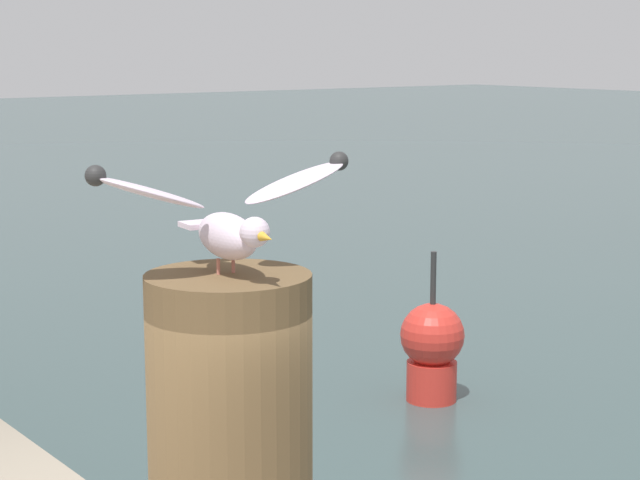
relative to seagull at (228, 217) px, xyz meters
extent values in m
cylinder|color=#C67360|center=(-0.02, -0.02, -0.11)|extent=(0.01, 0.01, 0.04)
cylinder|color=#C67360|center=(-0.01, 0.02, -0.11)|extent=(0.01, 0.01, 0.04)
ellipsoid|color=silver|center=(0.00, 0.00, -0.04)|extent=(0.24, 0.12, 0.10)
sphere|color=silver|center=(0.13, -0.01, -0.01)|extent=(0.06, 0.06, 0.06)
cone|color=gold|center=(0.18, -0.02, -0.02)|extent=(0.05, 0.02, 0.02)
cube|color=silver|center=(-0.15, 0.02, -0.04)|extent=(0.08, 0.09, 0.01)
ellipsoid|color=silver|center=(-0.03, -0.17, 0.06)|extent=(0.15, 0.26, 0.10)
sphere|color=#2E2E2E|center=(-0.05, -0.28, 0.10)|extent=(0.04, 0.04, 0.04)
ellipsoid|color=silver|center=(0.01, 0.17, 0.06)|extent=(0.15, 0.26, 0.10)
sphere|color=#2E2E2E|center=(0.02, 0.29, 0.10)|extent=(0.04, 0.04, 0.04)
cylinder|color=red|center=(-4.99, 5.15, -2.54)|extent=(0.44, 0.44, 0.35)
sphere|color=red|center=(-4.99, 5.15, -2.13)|extent=(0.56, 0.56, 0.56)
cylinder|color=#2D2D2D|center=(-4.99, 5.15, -1.64)|extent=(0.05, 0.05, 0.50)
camera|label=1|loc=(2.05, -1.26, 0.37)|focal=63.12mm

